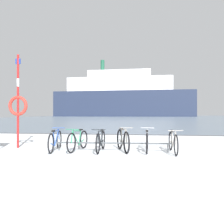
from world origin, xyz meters
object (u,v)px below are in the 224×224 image
(bicycle_2, at_px, (101,141))
(ferry_ship, at_px, (122,97))
(rescue_post, at_px, (18,103))
(bicycle_4, at_px, (147,141))
(bicycle_5, at_px, (173,142))
(bicycle_3, at_px, (123,140))
(bicycle_1, at_px, (78,140))
(bicycle_0, at_px, (55,141))

(bicycle_2, xyz_separation_m, ferry_ship, (-6.91, 81.09, 7.03))
(rescue_post, bearing_deg, bicycle_4, -2.04)
(bicycle_2, distance_m, bicycle_5, 2.37)
(bicycle_2, xyz_separation_m, bicycle_3, (0.73, 0.14, 0.02))
(bicycle_1, xyz_separation_m, bicycle_2, (0.81, -0.06, 0.00))
(bicycle_4, xyz_separation_m, ferry_ship, (-8.46, 80.85, 7.03))
(bicycle_1, height_order, ferry_ship, ferry_ship)
(bicycle_5, relative_size, rescue_post, 0.50)
(bicycle_4, bearing_deg, bicycle_5, -14.21)
(rescue_post, bearing_deg, bicycle_5, -3.88)
(bicycle_1, distance_m, bicycle_3, 1.54)
(bicycle_2, distance_m, ferry_ship, 81.69)
(bicycle_1, distance_m, ferry_ship, 81.56)
(bicycle_0, height_order, bicycle_5, same)
(rescue_post, bearing_deg, bicycle_2, -7.31)
(bicycle_3, bearing_deg, rescue_post, 176.10)
(bicycle_4, distance_m, rescue_post, 4.93)
(bicycle_0, xyz_separation_m, bicycle_4, (3.11, 0.32, 0.00))
(ferry_ship, bearing_deg, bicycle_3, -84.61)
(bicycle_4, bearing_deg, bicycle_0, -174.04)
(ferry_ship, bearing_deg, bicycle_0, -86.23)
(bicycle_4, relative_size, bicycle_5, 0.99)
(bicycle_1, height_order, bicycle_3, bicycle_3)
(bicycle_3, distance_m, bicycle_4, 0.82)
(bicycle_4, height_order, ferry_ship, ferry_ship)
(bicycle_1, distance_m, bicycle_4, 2.36)
(bicycle_3, relative_size, bicycle_4, 0.95)
(rescue_post, bearing_deg, ferry_ship, 92.63)
(bicycle_1, height_order, bicycle_4, bicycle_4)
(bicycle_0, bearing_deg, bicycle_4, 5.96)
(bicycle_3, height_order, ferry_ship, ferry_ship)
(bicycle_4, bearing_deg, bicycle_2, -171.08)
(bicycle_2, xyz_separation_m, bicycle_4, (1.54, 0.24, 0.00))
(bicycle_2, height_order, bicycle_4, bicycle_4)
(bicycle_3, height_order, bicycle_5, bicycle_3)
(bicycle_3, distance_m, bicycle_5, 1.64)
(bicycle_3, height_order, rescue_post, rescue_post)
(bicycle_0, relative_size, rescue_post, 0.50)
(bicycle_1, xyz_separation_m, bicycle_4, (2.35, 0.18, 0.00))
(rescue_post, bearing_deg, bicycle_0, -16.64)
(ferry_ship, bearing_deg, bicycle_5, -83.47)
(bicycle_4, distance_m, ferry_ship, 81.59)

